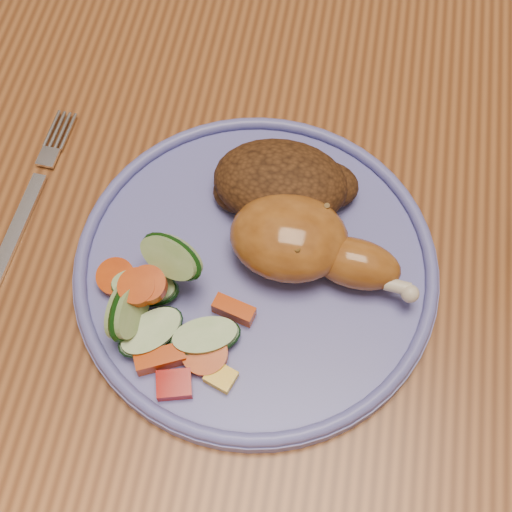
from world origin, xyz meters
TOP-DOWN VIEW (x-y plane):
  - ground at (0.00, 0.00)m, footprint 4.00×4.00m
  - dining_table at (0.00, 0.00)m, footprint 0.90×1.40m
  - plate at (-0.09, -0.13)m, footprint 0.28×0.28m
  - plate_rim at (-0.09, -0.13)m, footprint 0.28×0.28m
  - chicken_leg at (-0.06, -0.11)m, footprint 0.14×0.07m
  - rice_pilaf at (-0.08, -0.06)m, footprint 0.11×0.08m
  - vegetable_pile at (-0.15, -0.18)m, footprint 0.12×0.13m
  - fork at (-0.29, -0.09)m, footprint 0.02×0.15m

SIDE VIEW (x-z plane):
  - ground at x=0.00m, z-range 0.00..0.00m
  - dining_table at x=0.00m, z-range 0.29..1.04m
  - fork at x=-0.29m, z-range 0.75..0.76m
  - plate at x=-0.09m, z-range 0.75..0.76m
  - plate_rim at x=-0.09m, z-range 0.76..0.77m
  - vegetable_pile at x=-0.15m, z-range 0.75..0.81m
  - rice_pilaf at x=-0.08m, z-range 0.76..0.80m
  - chicken_leg at x=-0.06m, z-range 0.76..0.81m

